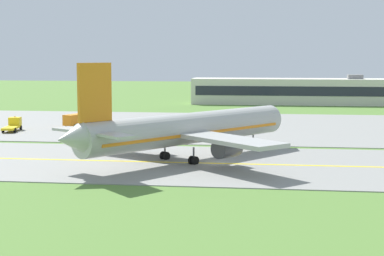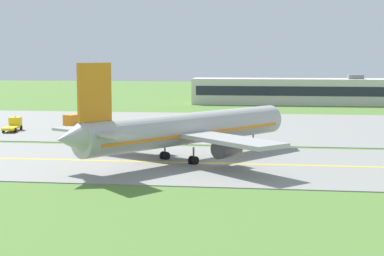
{
  "view_description": "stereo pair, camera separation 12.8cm",
  "coord_description": "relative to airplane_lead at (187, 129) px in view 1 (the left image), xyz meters",
  "views": [
    {
      "loc": [
        7.44,
        -75.92,
        13.43
      ],
      "look_at": [
        -3.34,
        4.24,
        4.0
      ],
      "focal_mm": 57.9,
      "sensor_mm": 36.0,
      "label": 1
    },
    {
      "loc": [
        7.57,
        -75.9,
        13.43
      ],
      "look_at": [
        -3.34,
        4.24,
        4.0
      ],
      "focal_mm": 57.9,
      "sensor_mm": 36.0,
      "label": 2
    }
  ],
  "objects": [
    {
      "name": "apron_pad",
      "position": [
        13.63,
        40.15,
        -4.08
      ],
      "size": [
        140.0,
        52.0,
        0.1
      ],
      "primitive_type": "cube",
      "color": "gray",
      "rests_on": "ground"
    },
    {
      "name": "service_truck_baggage",
      "position": [
        -35.43,
        27.19,
        -2.95
      ],
      "size": [
        3.1,
        6.64,
        2.59
      ],
      "color": "yellow",
      "rests_on": "ground"
    },
    {
      "name": "taxiway_centreline",
      "position": [
        3.63,
        -1.85,
        -4.03
      ],
      "size": [
        220.0,
        0.6,
        0.01
      ],
      "primitive_type": "cube",
      "color": "yellow",
      "rests_on": "taxiway_strip"
    },
    {
      "name": "ground_plane",
      "position": [
        3.63,
        -1.85,
        -4.13
      ],
      "size": [
        500.0,
        500.0,
        0.0
      ],
      "primitive_type": "plane",
      "color": "#517A33"
    },
    {
      "name": "airplane_lead",
      "position": [
        0.0,
        0.0,
        0.0
      ],
      "size": [
        29.02,
        33.87,
        12.7
      ],
      "color": "#ADADA8",
      "rests_on": "ground"
    },
    {
      "name": "service_truck_catering",
      "position": [
        -25.73,
        34.02,
        -2.6
      ],
      "size": [
        4.3,
        6.32,
        2.6
      ],
      "color": "orange",
      "rests_on": "ground"
    },
    {
      "name": "taxiway_strip",
      "position": [
        3.63,
        -1.85,
        -4.08
      ],
      "size": [
        240.0,
        28.0,
        0.1
      ],
      "primitive_type": "cube",
      "color": "gray",
      "rests_on": "ground"
    },
    {
      "name": "service_truck_fuel",
      "position": [
        7.17,
        53.08,
        -2.95
      ],
      "size": [
        6.55,
        2.77,
        2.59
      ],
      "color": "#264CA5",
      "rests_on": "ground"
    },
    {
      "name": "terminal_building",
      "position": [
        20.06,
        97.51,
        -0.53
      ],
      "size": [
        64.28,
        10.48,
        8.36
      ],
      "color": "beige",
      "rests_on": "ground"
    }
  ]
}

